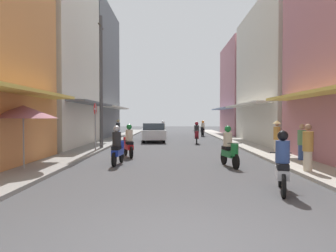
# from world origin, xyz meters

# --- Properties ---
(ground_plane) EXTENTS (91.15, 91.15, 0.00)m
(ground_plane) POSITION_xyz_m (0.00, 16.72, 0.00)
(ground_plane) COLOR #424244
(sidewalk_left) EXTENTS (1.68, 49.43, 0.12)m
(sidewalk_left) POSITION_xyz_m (-4.85, 16.72, 0.06)
(sidewalk_left) COLOR gray
(sidewalk_left) RESTS_ON ground
(sidewalk_right) EXTENTS (1.68, 49.43, 0.12)m
(sidewalk_right) POSITION_xyz_m (4.85, 16.72, 0.06)
(sidewalk_right) COLOR #ADA89E
(sidewalk_right) RESTS_ON ground
(building_left_mid) EXTENTS (7.05, 8.58, 12.91)m
(building_left_mid) POSITION_xyz_m (-8.69, 15.73, 6.45)
(building_left_mid) COLOR silver
(building_left_mid) RESTS_ON ground
(building_left_far) EXTENTS (7.05, 9.46, 11.99)m
(building_left_far) POSITION_xyz_m (-8.68, 25.06, 5.99)
(building_left_far) COLOR slate
(building_left_far) RESTS_ON ground
(building_right_mid) EXTENTS (7.05, 11.22, 9.82)m
(building_right_mid) POSITION_xyz_m (8.68, 18.52, 4.90)
(building_right_mid) COLOR silver
(building_right_mid) RESTS_ON ground
(building_right_far) EXTENTS (7.05, 8.90, 9.61)m
(building_right_far) POSITION_xyz_m (8.68, 29.29, 4.80)
(building_right_far) COLOR #B7727F
(building_right_far) RESTS_ON ground
(motorbike_maroon) EXTENTS (0.55, 1.81, 1.58)m
(motorbike_maroon) POSITION_xyz_m (1.68, 18.29, 0.70)
(motorbike_maroon) COLOR black
(motorbike_maroon) RESTS_ON ground
(motorbike_orange) EXTENTS (0.55, 1.81, 1.58)m
(motorbike_orange) POSITION_xyz_m (-0.88, 23.71, 0.70)
(motorbike_orange) COLOR black
(motorbike_orange) RESTS_ON ground
(motorbike_silver) EXTENTS (0.68, 1.77, 1.58)m
(motorbike_silver) POSITION_xyz_m (2.65, 3.32, 0.70)
(motorbike_silver) COLOR black
(motorbike_silver) RESTS_ON ground
(motorbike_blue) EXTENTS (0.55, 1.81, 1.58)m
(motorbike_blue) POSITION_xyz_m (-2.30, 8.03, 0.70)
(motorbike_blue) COLOR black
(motorbike_blue) RESTS_ON ground
(motorbike_black) EXTENTS (0.63, 1.79, 1.58)m
(motorbike_black) POSITION_xyz_m (3.00, 27.26, 0.70)
(motorbike_black) COLOR black
(motorbike_black) RESTS_ON ground
(motorbike_red) EXTENTS (0.77, 1.73, 1.58)m
(motorbike_red) POSITION_xyz_m (-2.20, 10.52, 0.70)
(motorbike_red) COLOR black
(motorbike_red) RESTS_ON ground
(motorbike_green) EXTENTS (0.61, 1.79, 1.58)m
(motorbike_green) POSITION_xyz_m (2.09, 7.56, 0.70)
(motorbike_green) COLOR black
(motorbike_green) RESTS_ON ground
(parked_car) EXTENTS (2.12, 4.24, 1.45)m
(parked_car) POSITION_xyz_m (-1.55, 20.14, 0.74)
(parked_car) COLOR silver
(parked_car) RESTS_ON ground
(pedestrian_far) EXTENTS (0.34, 0.34, 1.62)m
(pedestrian_far) POSITION_xyz_m (5.31, 8.66, 0.81)
(pedestrian_far) COLOR #334C8C
(pedestrian_far) RESTS_ON ground
(pedestrian_crossing) EXTENTS (0.34, 0.34, 1.69)m
(pedestrian_crossing) POSITION_xyz_m (4.37, 5.84, 0.85)
(pedestrian_crossing) COLOR beige
(pedestrian_crossing) RESTS_ON ground
(pedestrian_foreground) EXTENTS (0.44, 0.44, 1.72)m
(pedestrian_foreground) POSITION_xyz_m (-4.88, 23.79, 0.97)
(pedestrian_foreground) COLOR #334C8C
(pedestrian_foreground) RESTS_ON ground
(pedestrian_midway) EXTENTS (0.44, 0.44, 1.75)m
(pedestrian_midway) POSITION_xyz_m (5.18, 11.45, 0.99)
(pedestrian_midway) COLOR beige
(pedestrian_midway) RESTS_ON ground
(vendor_umbrella) EXTENTS (2.34, 2.34, 2.32)m
(vendor_umbrella) POSITION_xyz_m (-5.29, 6.27, 2.09)
(vendor_umbrella) COLOR #99999E
(vendor_umbrella) RESTS_ON ground
(utility_pole) EXTENTS (0.20, 1.20, 7.81)m
(utility_pole) POSITION_xyz_m (-4.26, 14.03, 3.98)
(utility_pole) COLOR #4C4C4F
(utility_pole) RESTS_ON ground
(street_sign_no_entry) EXTENTS (0.07, 0.60, 2.65)m
(street_sign_no_entry) POSITION_xyz_m (-4.16, 12.10, 1.72)
(street_sign_no_entry) COLOR gray
(street_sign_no_entry) RESTS_ON ground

